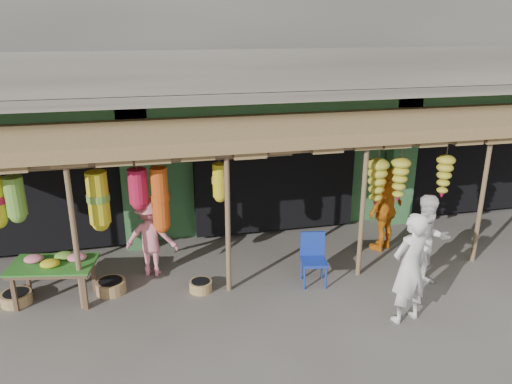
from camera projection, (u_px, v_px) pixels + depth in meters
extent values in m
plane|color=#514C47|center=(305.00, 275.00, 9.50)|extent=(80.00, 80.00, 0.00)
cube|color=gray|center=(247.00, 4.00, 12.47)|extent=(16.00, 6.00, 4.00)
cube|color=#2D6033|center=(246.00, 139.00, 13.75)|extent=(16.00, 5.70, 3.00)
cube|color=gray|center=(283.00, 94.00, 9.98)|extent=(16.00, 0.90, 0.22)
cube|color=gray|center=(290.00, 70.00, 9.45)|extent=(16.00, 0.10, 0.80)
cube|color=#2D6033|center=(278.00, 108.00, 10.46)|extent=(16.00, 0.35, 0.35)
cube|color=yellow|center=(21.00, 125.00, 9.32)|extent=(1.70, 0.06, 0.55)
cube|color=#B21414|center=(21.00, 125.00, 9.28)|extent=(1.30, 0.02, 0.30)
cube|color=black|center=(41.00, 180.00, 10.72)|extent=(3.60, 2.00, 2.50)
cube|color=black|center=(266.00, 165.00, 11.82)|extent=(3.60, 2.00, 2.50)
cube|color=black|center=(452.00, 153.00, 12.92)|extent=(3.60, 2.00, 2.50)
cube|color=#2D6033|center=(136.00, 180.00, 10.24)|extent=(0.60, 0.35, 3.00)
cube|color=#2D6033|center=(401.00, 162.00, 11.55)|extent=(0.60, 0.35, 3.00)
cylinder|color=brown|center=(75.00, 237.00, 8.01)|extent=(0.09, 0.09, 2.60)
cylinder|color=brown|center=(228.00, 223.00, 8.56)|extent=(0.09, 0.09, 2.60)
cylinder|color=brown|center=(362.00, 211.00, 9.11)|extent=(0.09, 0.09, 2.60)
cylinder|color=brown|center=(482.00, 200.00, 9.66)|extent=(0.09, 0.09, 2.60)
cylinder|color=brown|center=(299.00, 151.00, 8.45)|extent=(12.90, 0.08, 0.08)
cylinder|color=brown|center=(133.00, 163.00, 8.26)|extent=(5.50, 0.06, 0.06)
cube|color=brown|center=(294.00, 127.00, 9.45)|extent=(14.00, 2.70, 0.22)
cube|color=brown|center=(14.00, 295.00, 8.23)|extent=(0.08, 0.08, 0.61)
cube|color=brown|center=(85.00, 293.00, 8.29)|extent=(0.08, 0.08, 0.61)
cube|color=brown|center=(28.00, 278.00, 8.77)|extent=(0.08, 0.08, 0.61)
cube|color=brown|center=(94.00, 276.00, 8.83)|extent=(0.08, 0.08, 0.61)
cube|color=brown|center=(53.00, 267.00, 8.42)|extent=(1.46, 1.00, 0.06)
cube|color=#26661E|center=(52.00, 264.00, 8.40)|extent=(1.51, 1.05, 0.03)
ellipsoid|color=pink|center=(34.00, 259.00, 8.46)|extent=(0.32, 0.27, 0.13)
ellipsoid|color=gold|center=(50.00, 264.00, 8.29)|extent=(0.32, 0.27, 0.13)
ellipsoid|color=pink|center=(77.00, 257.00, 8.51)|extent=(0.32, 0.27, 0.13)
ellipsoid|color=#6CA537|center=(64.00, 256.00, 8.57)|extent=(0.32, 0.27, 0.13)
cylinder|color=#172F99|center=(305.00, 279.00, 8.93)|extent=(0.04, 0.04, 0.43)
cylinder|color=#172F99|center=(326.00, 278.00, 8.95)|extent=(0.04, 0.04, 0.43)
cylinder|color=#172F99|center=(301.00, 269.00, 9.29)|extent=(0.04, 0.04, 0.43)
cylinder|color=#172F99|center=(322.00, 268.00, 9.32)|extent=(0.04, 0.04, 0.43)
cube|color=#172F99|center=(314.00, 262.00, 9.05)|extent=(0.52, 0.52, 0.05)
cube|color=#172F99|center=(312.00, 244.00, 9.17)|extent=(0.45, 0.12, 0.48)
cylinder|color=olive|center=(111.00, 286.00, 8.87)|extent=(0.66, 0.66, 0.22)
cylinder|color=olive|center=(16.00, 298.00, 8.53)|extent=(0.65, 0.65, 0.20)
cylinder|color=#A06C4B|center=(201.00, 286.00, 8.92)|extent=(0.42, 0.42, 0.19)
imported|color=silver|center=(409.00, 268.00, 7.80)|extent=(0.76, 0.59, 1.85)
imported|color=silver|center=(427.00, 241.00, 8.91)|extent=(0.88, 0.71, 1.72)
imported|color=orange|center=(386.00, 209.00, 10.32)|extent=(1.14, 0.89, 1.80)
imported|color=pink|center=(151.00, 237.00, 9.32)|extent=(1.11, 0.83, 1.53)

